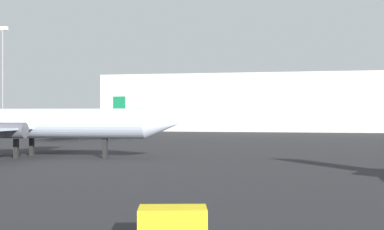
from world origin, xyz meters
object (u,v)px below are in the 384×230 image
(airplane_on_taxiway, at_px, (33,123))
(airplane_far_left, at_px, (81,125))
(baggage_cart, at_px, (173,223))
(light_mast_left, at_px, (2,75))

(airplane_on_taxiway, distance_m, airplane_far_left, 39.01)
(airplane_far_left, height_order, baggage_cart, airplane_far_left)
(airplane_far_left, xyz_separation_m, light_mast_left, (-21.73, 8.98, 10.30))
(airplane_on_taxiway, relative_size, light_mast_left, 1.35)
(airplane_far_left, relative_size, baggage_cart, 8.99)
(airplane_on_taxiway, height_order, baggage_cart, airplane_on_taxiway)
(airplane_on_taxiway, relative_size, baggage_cart, 11.88)
(airplane_on_taxiway, distance_m, light_mast_left, 57.50)
(airplane_on_taxiway, xyz_separation_m, baggage_cart, (22.59, -31.13, -2.84))
(airplane_on_taxiway, height_order, light_mast_left, light_mast_left)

